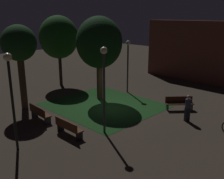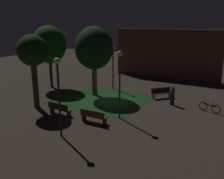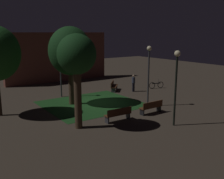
{
  "view_description": "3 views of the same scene",
  "coord_description": "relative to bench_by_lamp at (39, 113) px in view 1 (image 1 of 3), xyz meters",
  "views": [
    {
      "loc": [
        11.7,
        -11.84,
        6.07
      ],
      "look_at": [
        -0.46,
        0.44,
        1.06
      ],
      "focal_mm": 41.81,
      "sensor_mm": 36.0,
      "label": 1
    },
    {
      "loc": [
        9.81,
        -17.07,
        6.36
      ],
      "look_at": [
        0.41,
        -0.44,
        1.09
      ],
      "focal_mm": 39.84,
      "sensor_mm": 36.0,
      "label": 2
    },
    {
      "loc": [
        -10.78,
        -17.31,
        5.52
      ],
      "look_at": [
        0.72,
        -0.89,
        1.12
      ],
      "focal_mm": 41.86,
      "sensor_mm": 36.0,
      "label": 3
    }
  ],
  "objects": [
    {
      "name": "tree_right_canopy",
      "position": [
        -0.58,
        5.38,
        3.63
      ],
      "size": [
        3.28,
        3.28,
        5.97
      ],
      "color": "#423021",
      "rests_on": "ground"
    },
    {
      "name": "tree_left_canopy",
      "position": [
        -2.61,
        0.41,
        3.71
      ],
      "size": [
        2.21,
        2.21,
        5.47
      ],
      "color": "#423021",
      "rests_on": "ground"
    },
    {
      "name": "pedestrian",
      "position": [
        6.22,
        6.05,
        0.37
      ],
      "size": [
        0.32,
        0.34,
        1.61
      ],
      "color": "black",
      "rests_on": "ground"
    },
    {
      "name": "lamp_post_near_wall",
      "position": [
        3.92,
        1.55,
        2.61
      ],
      "size": [
        0.36,
        0.36,
        4.55
      ],
      "color": "#333338",
      "rests_on": "ground"
    },
    {
      "name": "bench_path_side",
      "position": [
        2.84,
        -0.0,
        0.0
      ],
      "size": [
        1.8,
        0.5,
        0.88
      ],
      "color": "#512D19",
      "rests_on": "ground"
    },
    {
      "name": "tree_tall_center",
      "position": [
        -5.86,
        5.57,
        3.69
      ],
      "size": [
        3.28,
        3.28,
        6.0
      ],
      "color": "#38281C",
      "rests_on": "ground"
    },
    {
      "name": "lamp_post_plaza_east",
      "position": [
        2.31,
        -2.52,
        2.59
      ],
      "size": [
        0.36,
        0.36,
        4.51
      ],
      "color": "black",
      "rests_on": "ground"
    },
    {
      "name": "bench_corner",
      "position": [
        4.89,
        7.41,
        0.0
      ],
      "size": [
        1.57,
        1.65,
        0.88
      ],
      "color": "#422314",
      "rests_on": "ground"
    },
    {
      "name": "bench_by_lamp",
      "position": [
        0.0,
        0.0,
        0.0
      ],
      "size": [
        1.82,
        0.56,
        0.88
      ],
      "color": "#512D19",
      "rests_on": "ground"
    },
    {
      "name": "lamp_post_path_center",
      "position": [
        -0.24,
        8.08,
        2.36
      ],
      "size": [
        0.36,
        0.36,
        4.13
      ],
      "color": "#333338",
      "rests_on": "ground"
    },
    {
      "name": "grass_lawn",
      "position": [
        0.73,
        4.54,
        -0.48
      ],
      "size": [
        7.24,
        6.49,
        0.01
      ],
      "primitive_type": "cube",
      "color": "#194219",
      "rests_on": "ground"
    },
    {
      "name": "ground_plane",
      "position": [
        1.42,
        4.66,
        -0.48
      ],
      "size": [
        60.0,
        60.0,
        0.0
      ],
      "primitive_type": "plane",
      "color": "#3D3328"
    },
    {
      "name": "building_wall_backdrop",
      "position": [
        2.7,
        15.29,
        2.28
      ],
      "size": [
        12.08,
        0.8,
        5.52
      ],
      "primitive_type": "cube",
      "color": "brown",
      "rests_on": "ground"
    }
  ]
}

